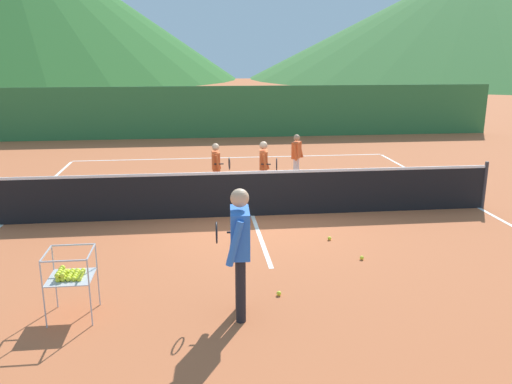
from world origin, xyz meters
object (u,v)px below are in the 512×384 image
object	(u,v)px
student_1	(264,164)
tennis_ball_1	(330,238)
student_0	(217,165)
tennis_ball_5	(362,258)
instructor	(239,241)
tennis_ball_3	(279,293)
ball_cart	(69,275)
tennis_net	(252,193)
student_2	(297,153)

from	to	relation	value
student_1	tennis_ball_1	world-z (taller)	student_1
student_0	tennis_ball_5	xyz separation A→B (m)	(2.23, -4.30, -0.74)
instructor	tennis_ball_3	bearing A→B (deg)	39.77
student_1	tennis_ball_5	world-z (taller)	student_1
ball_cart	tennis_ball_1	distance (m)	4.77
tennis_ball_1	tennis_ball_3	bearing A→B (deg)	-120.98
tennis_net	student_0	size ratio (longest dim) A/B	8.10
student_1	student_2	bearing A→B (deg)	56.34
student_1	ball_cart	xyz separation A→B (m)	(-3.24, -5.42, -0.23)
student_1	tennis_ball_5	xyz separation A→B (m)	(1.13, -3.98, -0.78)
student_2	tennis_net	bearing A→B (deg)	-116.81
student_2	tennis_ball_5	world-z (taller)	student_2
ball_cart	tennis_ball_5	xyz separation A→B (m)	(4.37, 1.44, -0.55)
student_0	student_2	distance (m)	2.56
student_1	student_2	size ratio (longest dim) A/B	1.08
instructor	ball_cart	distance (m)	2.24
tennis_ball_1	instructor	bearing A→B (deg)	-125.52
student_0	tennis_ball_3	xyz separation A→B (m)	(0.64, -5.46, -0.74)
tennis_net	tennis_ball_5	distance (m)	3.08
student_1	tennis_ball_1	xyz separation A→B (m)	(0.83, -2.99, -0.78)
student_0	tennis_ball_3	bearing A→B (deg)	-83.31
student_0	instructor	bearing A→B (deg)	-89.62
instructor	tennis_ball_5	world-z (taller)	instructor
ball_cart	student_2	bearing A→B (deg)	58.47
tennis_net	ball_cart	xyz separation A→B (m)	(-2.82, -4.06, 0.09)
instructor	student_0	bearing A→B (deg)	90.38
tennis_ball_1	tennis_ball_5	bearing A→B (deg)	-72.93
student_0	student_2	size ratio (longest dim) A/B	1.02
student_0	student_1	xyz separation A→B (m)	(1.10, -0.32, 0.05)
student_1	ball_cart	world-z (taller)	student_1
tennis_net	student_1	distance (m)	1.46
tennis_net	instructor	xyz separation A→B (m)	(-0.63, -4.28, 0.54)
tennis_net	instructor	size ratio (longest dim) A/B	6.02
tennis_net	instructor	bearing A→B (deg)	-98.43
ball_cart	tennis_ball_3	bearing A→B (deg)	5.73
student_0	tennis_ball_3	size ratio (longest dim) A/B	18.88
student_2	student_1	bearing A→B (deg)	-123.66
ball_cart	tennis_ball_1	world-z (taller)	ball_cart
tennis_ball_3	tennis_ball_5	world-z (taller)	same
student_2	tennis_ball_3	bearing A→B (deg)	-102.86
ball_cart	student_1	bearing A→B (deg)	59.13
tennis_net	tennis_ball_1	xyz separation A→B (m)	(1.25, -1.64, -0.47)
tennis_net	student_2	distance (m)	3.37
student_0	tennis_ball_1	distance (m)	3.91
student_2	ball_cart	world-z (taller)	student_2
instructor	student_2	size ratio (longest dim) A/B	1.37
tennis_net	instructor	distance (m)	4.36
instructor	tennis_ball_3	world-z (taller)	instructor
student_1	student_2	xyz separation A→B (m)	(1.09, 1.64, -0.06)
ball_cart	student_0	bearing A→B (deg)	69.53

